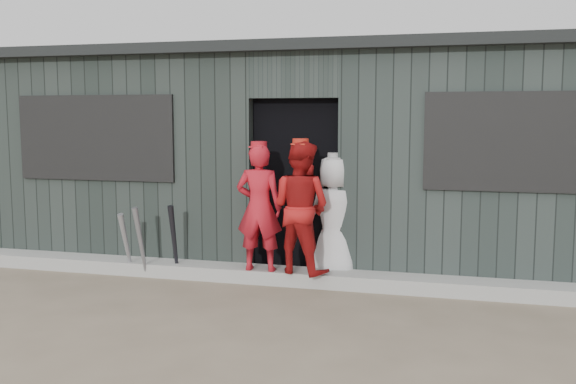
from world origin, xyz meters
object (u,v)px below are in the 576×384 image
(player_red_right, at_px, (300,207))
(bat_right, at_px, (174,241))
(bat_mid, at_px, (141,243))
(bat_left, at_px, (126,244))
(dugout, at_px, (321,156))
(player_grey_back, at_px, (335,218))
(player_red_left, at_px, (259,208))

(player_red_right, bearing_deg, bat_right, 19.66)
(bat_mid, xyz_separation_m, bat_right, (0.34, 0.14, 0.01))
(bat_left, bearing_deg, bat_right, 9.46)
(bat_mid, bearing_deg, bat_left, 167.68)
(bat_right, bearing_deg, bat_left, -170.54)
(bat_mid, xyz_separation_m, dugout, (1.64, 1.91, 0.88))
(bat_mid, height_order, bat_right, bat_right)
(player_red_right, bearing_deg, player_grey_back, -109.49)
(bat_right, bearing_deg, dugout, 53.86)
(bat_mid, height_order, player_grey_back, player_grey_back)
(player_red_left, height_order, player_red_right, player_red_right)
(player_red_right, xyz_separation_m, dugout, (-0.15, 1.77, 0.44))
(player_red_right, relative_size, player_grey_back, 1.01)
(player_grey_back, bearing_deg, player_red_right, 63.36)
(bat_right, xyz_separation_m, player_red_left, (1.00, -0.01, 0.42))
(player_red_left, bearing_deg, bat_mid, 1.28)
(bat_right, distance_m, player_grey_back, 1.81)
(bat_right, bearing_deg, player_red_left, -0.55)
(player_grey_back, bearing_deg, bat_mid, 26.06)
(bat_left, distance_m, player_red_right, 2.05)
(bat_right, xyz_separation_m, player_grey_back, (1.75, 0.38, 0.28))
(bat_left, height_order, player_red_left, player_red_left)
(bat_right, relative_size, player_red_left, 0.61)
(dugout, bearing_deg, player_red_right, -85.06)
(player_red_left, bearing_deg, player_red_right, 178.11)
(bat_left, bearing_deg, bat_mid, -12.32)
(bat_right, relative_size, player_grey_back, 0.60)
(bat_left, xyz_separation_m, bat_mid, (0.20, -0.04, 0.04))
(bat_mid, xyz_separation_m, player_red_right, (1.79, 0.14, 0.44))
(bat_mid, height_order, player_red_left, player_red_left)
(bat_mid, relative_size, player_grey_back, 0.59)
(bat_left, relative_size, player_red_left, 0.56)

